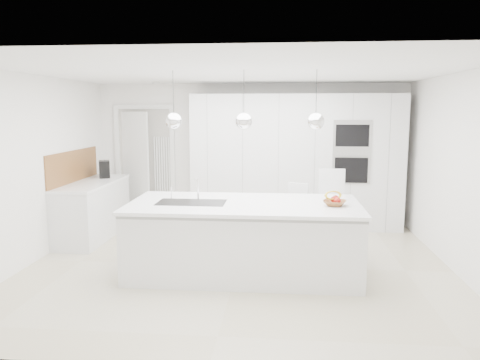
# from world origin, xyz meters

# --- Properties ---
(floor) EXTENTS (5.50, 5.50, 0.00)m
(floor) POSITION_xyz_m (0.00, 0.00, 0.00)
(floor) COLOR beige
(floor) RESTS_ON ground
(wall_back) EXTENTS (5.50, 0.00, 5.50)m
(wall_back) POSITION_xyz_m (0.00, 2.50, 1.25)
(wall_back) COLOR white
(wall_back) RESTS_ON ground
(wall_left) EXTENTS (0.00, 5.00, 5.00)m
(wall_left) POSITION_xyz_m (-2.75, 0.00, 1.25)
(wall_left) COLOR white
(wall_left) RESTS_ON ground
(ceiling) EXTENTS (5.50, 5.50, 0.00)m
(ceiling) POSITION_xyz_m (0.00, 0.00, 2.50)
(ceiling) COLOR white
(ceiling) RESTS_ON wall_back
(tall_cabinets) EXTENTS (3.60, 0.60, 2.30)m
(tall_cabinets) POSITION_xyz_m (0.80, 2.20, 1.15)
(tall_cabinets) COLOR white
(tall_cabinets) RESTS_ON floor
(oven_stack) EXTENTS (0.62, 0.04, 1.05)m
(oven_stack) POSITION_xyz_m (1.70, 1.89, 1.35)
(oven_stack) COLOR #A5A5A8
(oven_stack) RESTS_ON tall_cabinets
(doorway_frame) EXTENTS (1.11, 0.08, 2.13)m
(doorway_frame) POSITION_xyz_m (-1.95, 2.47, 1.02)
(doorway_frame) COLOR white
(doorway_frame) RESTS_ON floor
(hallway_door) EXTENTS (0.76, 0.38, 2.00)m
(hallway_door) POSITION_xyz_m (-2.20, 2.42, 1.00)
(hallway_door) COLOR white
(hallway_door) RESTS_ON floor
(radiator) EXTENTS (0.32, 0.04, 1.40)m
(radiator) POSITION_xyz_m (-1.63, 2.46, 0.85)
(radiator) COLOR white
(radiator) RESTS_ON floor
(left_base_cabinets) EXTENTS (0.60, 1.80, 0.86)m
(left_base_cabinets) POSITION_xyz_m (-2.45, 1.20, 0.43)
(left_base_cabinets) COLOR white
(left_base_cabinets) RESTS_ON floor
(left_worktop) EXTENTS (0.62, 1.82, 0.04)m
(left_worktop) POSITION_xyz_m (-2.45, 1.20, 0.88)
(left_worktop) COLOR white
(left_worktop) RESTS_ON left_base_cabinets
(oak_backsplash) EXTENTS (0.02, 1.80, 0.50)m
(oak_backsplash) POSITION_xyz_m (-2.74, 1.20, 1.15)
(oak_backsplash) COLOR #8F5F33
(oak_backsplash) RESTS_ON wall_left
(island_base) EXTENTS (2.80, 1.20, 0.86)m
(island_base) POSITION_xyz_m (0.10, -0.30, 0.43)
(island_base) COLOR white
(island_base) RESTS_ON floor
(island_worktop) EXTENTS (2.84, 1.40, 0.04)m
(island_worktop) POSITION_xyz_m (0.10, -0.25, 0.88)
(island_worktop) COLOR white
(island_worktop) RESTS_ON island_base
(island_sink) EXTENTS (0.84, 0.44, 0.18)m
(island_sink) POSITION_xyz_m (-0.55, -0.30, 0.82)
(island_sink) COLOR #3F3F42
(island_sink) RESTS_ON island_worktop
(island_tap) EXTENTS (0.02, 0.02, 0.30)m
(island_tap) POSITION_xyz_m (-0.50, -0.10, 1.05)
(island_tap) COLOR white
(island_tap) RESTS_ON island_worktop
(pendant_left) EXTENTS (0.20, 0.20, 0.20)m
(pendant_left) POSITION_xyz_m (-0.75, -0.30, 1.90)
(pendant_left) COLOR white
(pendant_left) RESTS_ON ceiling
(pendant_mid) EXTENTS (0.20, 0.20, 0.20)m
(pendant_mid) POSITION_xyz_m (0.10, -0.30, 1.90)
(pendant_mid) COLOR white
(pendant_mid) RESTS_ON ceiling
(pendant_right) EXTENTS (0.20, 0.20, 0.20)m
(pendant_right) POSITION_xyz_m (0.95, -0.30, 1.90)
(pendant_right) COLOR white
(pendant_right) RESTS_ON ceiling
(fruit_bowl) EXTENTS (0.34, 0.34, 0.07)m
(fruit_bowl) POSITION_xyz_m (1.19, -0.34, 0.93)
(fruit_bowl) COLOR #8F5F33
(fruit_bowl) RESTS_ON island_worktop
(espresso_machine) EXTENTS (0.26, 0.31, 0.29)m
(espresso_machine) POSITION_xyz_m (-2.43, 1.70, 1.04)
(espresso_machine) COLOR black
(espresso_machine) RESTS_ON left_worktop
(bar_stool_left) EXTENTS (0.49, 0.55, 0.98)m
(bar_stool_left) POSITION_xyz_m (0.80, 0.66, 0.49)
(bar_stool_left) COLOR white
(bar_stool_left) RESTS_ON floor
(bar_stool_right) EXTENTS (0.41, 0.56, 1.19)m
(bar_stool_right) POSITION_xyz_m (1.27, 0.67, 0.60)
(bar_stool_right) COLOR white
(bar_stool_right) RESTS_ON floor
(apple_a) EXTENTS (0.08, 0.08, 0.08)m
(apple_a) POSITION_xyz_m (1.19, -0.31, 0.97)
(apple_a) COLOR #AA1B13
(apple_a) RESTS_ON fruit_bowl
(apple_b) EXTENTS (0.09, 0.09, 0.09)m
(apple_b) POSITION_xyz_m (1.21, -0.29, 0.97)
(apple_b) COLOR #AA1B13
(apple_b) RESTS_ON fruit_bowl
(apple_c) EXTENTS (0.08, 0.08, 0.08)m
(apple_c) POSITION_xyz_m (1.22, -0.40, 0.97)
(apple_c) COLOR #AA1B13
(apple_c) RESTS_ON fruit_bowl
(banana_bunch) EXTENTS (0.25, 0.18, 0.22)m
(banana_bunch) POSITION_xyz_m (1.18, -0.32, 1.02)
(banana_bunch) COLOR yellow
(banana_bunch) RESTS_ON fruit_bowl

